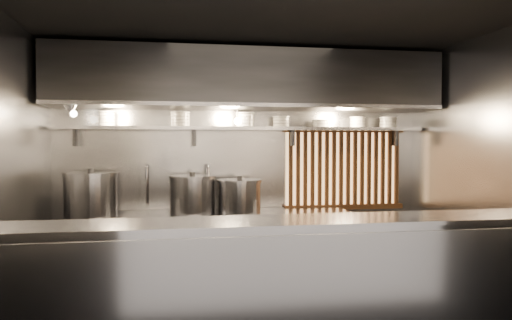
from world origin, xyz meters
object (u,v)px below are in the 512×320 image
object	(u,v)px
stock_pot_left	(91,194)
stock_pot_right	(192,194)
heat_lamp	(71,108)
pendant_bulb	(238,121)
stock_pot_mid	(239,196)

from	to	relation	value
stock_pot_left	stock_pot_right	distance (m)	1.12
heat_lamp	pendant_bulb	distance (m)	1.83
pendant_bulb	stock_pot_mid	size ratio (longest dim) A/B	0.27
heat_lamp	stock_pot_right	distance (m)	1.61
heat_lamp	stock_pot_left	size ratio (longest dim) A/B	0.46
heat_lamp	pendant_bulb	bearing A→B (deg)	11.00
stock_pot_mid	pendant_bulb	bearing A→B (deg)	92.56
pendant_bulb	stock_pot_right	bearing A→B (deg)	-172.92
stock_pot_left	stock_pot_mid	size ratio (longest dim) A/B	1.09
stock_pot_mid	stock_pot_left	bearing A→B (deg)	179.35
stock_pot_left	stock_pot_right	size ratio (longest dim) A/B	1.16
heat_lamp	stock_pot_mid	world-z (taller)	heat_lamp
stock_pot_left	stock_pot_mid	world-z (taller)	stock_pot_left
heat_lamp	stock_pot_mid	bearing A→B (deg)	7.61
heat_lamp	pendant_bulb	size ratio (longest dim) A/B	1.87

